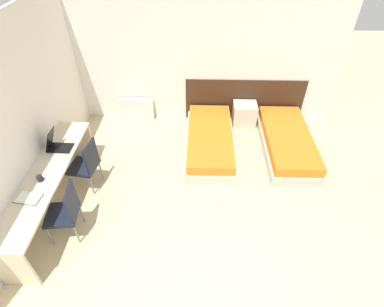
# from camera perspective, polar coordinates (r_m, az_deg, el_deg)

# --- Properties ---
(wall_back) EXTENTS (5.68, 0.05, 2.70)m
(wall_back) POSITION_cam_1_polar(r_m,az_deg,el_deg) (6.10, 0.54, 17.69)
(wall_back) COLOR white
(wall_back) RESTS_ON ground_plane
(wall_left) EXTENTS (0.05, 5.19, 2.70)m
(wall_left) POSITION_cam_1_polar(r_m,az_deg,el_deg) (4.90, -29.12, 6.01)
(wall_left) COLOR white
(wall_left) RESTS_ON ground_plane
(headboard_panel) EXTENTS (2.48, 0.03, 0.92)m
(headboard_panel) POSITION_cam_1_polar(r_m,az_deg,el_deg) (6.54, 9.93, 10.00)
(headboard_panel) COLOR #382316
(headboard_panel) RESTS_ON ground_plane
(bed_near_window) EXTENTS (0.91, 2.02, 0.36)m
(bed_near_window) POSITION_cam_1_polar(r_m,az_deg,el_deg) (5.77, 3.40, 2.50)
(bed_near_window) COLOR beige
(bed_near_window) RESTS_ON ground_plane
(bed_near_door) EXTENTS (0.91, 2.02, 0.36)m
(bed_near_door) POSITION_cam_1_polar(r_m,az_deg,el_deg) (6.01, 17.62, 2.14)
(bed_near_door) COLOR beige
(bed_near_door) RESTS_ON ground_plane
(nightstand) EXTENTS (0.48, 0.40, 0.50)m
(nightstand) POSITION_cam_1_polar(r_m,az_deg,el_deg) (6.45, 9.93, 7.34)
(nightstand) COLOR beige
(nightstand) RESTS_ON ground_plane
(radiator) EXTENTS (0.71, 0.12, 0.49)m
(radiator) POSITION_cam_1_polar(r_m,az_deg,el_deg) (6.65, -10.39, 8.32)
(radiator) COLOR silver
(radiator) RESTS_ON ground_plane
(desk) EXTENTS (0.52, 2.55, 0.73)m
(desk) POSITION_cam_1_polar(r_m,az_deg,el_deg) (4.87, -25.67, -4.57)
(desk) COLOR beige
(desk) RESTS_ON ground_plane
(chair_near_laptop) EXTENTS (0.48, 0.48, 0.91)m
(chair_near_laptop) POSITION_cam_1_polar(r_m,az_deg,el_deg) (5.08, -19.51, -1.85)
(chair_near_laptop) COLOR black
(chair_near_laptop) RESTS_ON ground_plane
(chair_near_notebook) EXTENTS (0.47, 0.47, 0.91)m
(chair_near_notebook) POSITION_cam_1_polar(r_m,az_deg,el_deg) (4.49, -22.93, -10.01)
(chair_near_notebook) COLOR black
(chair_near_notebook) RESTS_ON ground_plane
(laptop) EXTENTS (0.37, 0.25, 0.35)m
(laptop) POSITION_cam_1_polar(r_m,az_deg,el_deg) (5.11, -24.35, 1.53)
(laptop) COLOR black
(laptop) RESTS_ON desk
(open_notebook) EXTENTS (0.35, 0.25, 0.02)m
(open_notebook) POSITION_cam_1_polar(r_m,az_deg,el_deg) (4.51, -28.70, -7.43)
(open_notebook) COLOR #236B3D
(open_notebook) RESTS_ON desk
(mug) EXTENTS (0.08, 0.08, 0.09)m
(mug) POSITION_cam_1_polar(r_m,az_deg,el_deg) (4.66, -26.98, -4.23)
(mug) COLOR black
(mug) RESTS_ON desk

